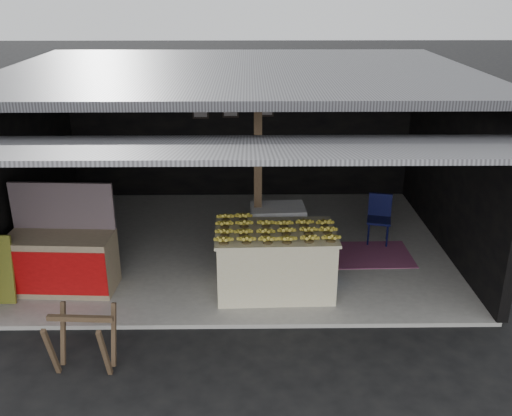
{
  "coord_description": "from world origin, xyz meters",
  "views": [
    {
      "loc": [
        0.17,
        -6.38,
        4.24
      ],
      "look_at": [
        0.27,
        1.54,
        1.1
      ],
      "focal_mm": 40.0,
      "sensor_mm": 36.0,
      "label": 1
    }
  ],
  "objects_px": {
    "neighbor_stall": "(62,260)",
    "sawhorse": "(82,337)",
    "water_barrel": "(326,265)",
    "white_crate": "(278,234)",
    "plastic_chair": "(379,214)",
    "banana_table": "(275,261)"
  },
  "relations": [
    {
      "from": "banana_table",
      "to": "sawhorse",
      "type": "height_order",
      "value": "banana_table"
    },
    {
      "from": "neighbor_stall",
      "to": "sawhorse",
      "type": "xyz_separation_m",
      "value": [
        0.79,
        -1.84,
        -0.06
      ]
    },
    {
      "from": "neighbor_stall",
      "to": "plastic_chair",
      "type": "height_order",
      "value": "neighbor_stall"
    },
    {
      "from": "sawhorse",
      "to": "water_barrel",
      "type": "xyz_separation_m",
      "value": [
        3.07,
        2.06,
        -0.18
      ]
    },
    {
      "from": "neighbor_stall",
      "to": "plastic_chair",
      "type": "distance_m",
      "value": 5.19
    },
    {
      "from": "white_crate",
      "to": "sawhorse",
      "type": "distance_m",
      "value": 3.6
    },
    {
      "from": "water_barrel",
      "to": "plastic_chair",
      "type": "relative_size",
      "value": 0.55
    },
    {
      "from": "sawhorse",
      "to": "water_barrel",
      "type": "bearing_deg",
      "value": 37.38
    },
    {
      "from": "sawhorse",
      "to": "neighbor_stall",
      "type": "bearing_deg",
      "value": 116.68
    },
    {
      "from": "neighbor_stall",
      "to": "water_barrel",
      "type": "xyz_separation_m",
      "value": [
        3.86,
        0.23,
        -0.24
      ]
    },
    {
      "from": "sawhorse",
      "to": "plastic_chair",
      "type": "distance_m",
      "value": 5.39
    },
    {
      "from": "water_barrel",
      "to": "sawhorse",
      "type": "bearing_deg",
      "value": -146.11
    },
    {
      "from": "white_crate",
      "to": "plastic_chair",
      "type": "distance_m",
      "value": 1.92
    },
    {
      "from": "white_crate",
      "to": "water_barrel",
      "type": "distance_m",
      "value": 0.98
    },
    {
      "from": "plastic_chair",
      "to": "neighbor_stall",
      "type": "bearing_deg",
      "value": -148.75
    },
    {
      "from": "banana_table",
      "to": "plastic_chair",
      "type": "relative_size",
      "value": 2.06
    },
    {
      "from": "sawhorse",
      "to": "plastic_chair",
      "type": "bearing_deg",
      "value": 43.16
    },
    {
      "from": "neighbor_stall",
      "to": "plastic_chair",
      "type": "bearing_deg",
      "value": 21.03
    },
    {
      "from": "banana_table",
      "to": "water_barrel",
      "type": "distance_m",
      "value": 0.88
    },
    {
      "from": "neighbor_stall",
      "to": "water_barrel",
      "type": "distance_m",
      "value": 3.87
    },
    {
      "from": "white_crate",
      "to": "neighbor_stall",
      "type": "relative_size",
      "value": 0.6
    },
    {
      "from": "neighbor_stall",
      "to": "sawhorse",
      "type": "bearing_deg",
      "value": -63.79
    }
  ]
}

